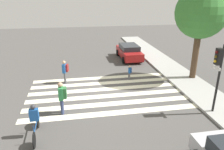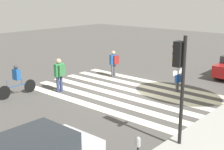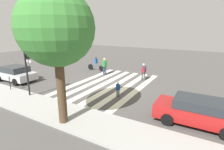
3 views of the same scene
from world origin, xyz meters
TOP-DOWN VIEW (x-y plane):
  - ground_plane at (0.00, 0.00)m, footprint 60.00×60.00m
  - crosswalk_stripes at (0.00, 0.00)m, footprint 5.93×10.00m
  - traffic_light at (3.64, 5.31)m, footprint 0.60×0.50m
  - parking_meter at (6.06, 5.44)m, footprint 0.15×0.15m
  - pedestrian_adult_yellow_jacket at (2.21, -2.64)m, footprint 0.52×0.44m
  - pedestrian_child_with_backpack at (-1.99, 2.17)m, footprint 0.33×0.29m
  - pedestrian_adult_tall_backpack at (-2.21, -2.60)m, footprint 0.51×0.46m
  - cyclist_mid_street at (4.12, -3.79)m, footprint 2.28×0.41m

SIDE VIEW (x-z plane):
  - ground_plane at x=0.00m, z-range 0.00..0.00m
  - crosswalk_stripes at x=0.00m, z-range 0.00..0.01m
  - pedestrian_child_with_backpack at x=-1.99m, z-range 0.10..1.23m
  - cyclist_mid_street at x=4.12m, z-range 0.05..1.70m
  - parking_meter at x=6.06m, z-range 0.31..1.56m
  - pedestrian_adult_tall_backpack at x=-2.21m, z-range 0.14..1.83m
  - pedestrian_adult_yellow_jacket at x=2.21m, z-range 0.16..2.00m
  - traffic_light at x=3.64m, z-range 0.77..4.64m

